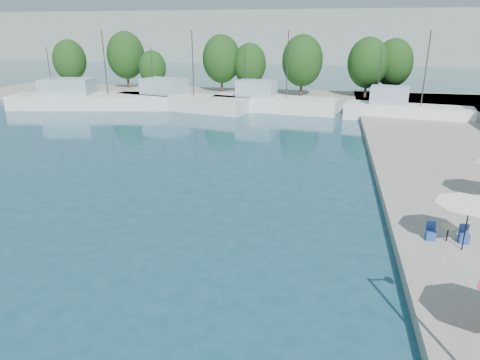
% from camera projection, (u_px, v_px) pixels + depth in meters
% --- Properties ---
extents(quay_far, '(90.00, 16.00, 0.60)m').
position_uv_depth(quay_far, '(259.00, 98.00, 64.05)').
color(quay_far, gray).
rests_on(quay_far, ground).
extents(hill_west, '(180.00, 40.00, 16.00)m').
position_uv_depth(hill_west, '(242.00, 37.00, 151.76)').
color(hill_west, gray).
rests_on(hill_west, ground).
extents(hill_east, '(140.00, 40.00, 12.00)m').
position_uv_depth(hill_east, '(440.00, 42.00, 157.04)').
color(hill_east, gray).
rests_on(hill_east, ground).
extents(trawler_01, '(21.71, 9.55, 10.20)m').
position_uv_depth(trawler_01, '(89.00, 100.00, 57.07)').
color(trawler_01, silver).
rests_on(trawler_01, ground).
extents(trawler_02, '(18.97, 9.11, 10.20)m').
position_uv_depth(trawler_02, '(179.00, 100.00, 56.37)').
color(trawler_02, silver).
rests_on(trawler_02, ground).
extents(trawler_03, '(16.13, 5.94, 10.20)m').
position_uv_depth(trawler_03, '(271.00, 103.00, 54.59)').
color(trawler_03, white).
rests_on(trawler_03, ground).
extents(trawler_04, '(14.16, 5.78, 10.20)m').
position_uv_depth(trawler_04, '(404.00, 111.00, 48.67)').
color(trawler_04, white).
rests_on(trawler_04, ground).
extents(tree_01, '(5.34, 5.34, 7.90)m').
position_uv_depth(tree_01, '(69.00, 60.00, 70.77)').
color(tree_01, '#3F2B19').
rests_on(tree_01, quay_far).
extents(tree_02, '(6.21, 6.21, 9.19)m').
position_uv_depth(tree_02, '(126.00, 55.00, 71.48)').
color(tree_02, '#3F2B19').
rests_on(tree_02, quay_far).
extents(tree_03, '(4.28, 4.28, 6.33)m').
position_uv_depth(tree_03, '(152.00, 68.00, 67.65)').
color(tree_03, '#3F2B19').
rests_on(tree_03, quay_far).
extents(tree_04, '(5.89, 5.89, 8.71)m').
position_uv_depth(tree_04, '(221.00, 59.00, 66.42)').
color(tree_04, '#3F2B19').
rests_on(tree_04, quay_far).
extents(tree_05, '(5.06, 5.06, 7.49)m').
position_uv_depth(tree_05, '(250.00, 64.00, 65.71)').
color(tree_05, '#3F2B19').
rests_on(tree_05, quay_far).
extents(tree_06, '(5.92, 5.92, 8.76)m').
position_uv_depth(tree_06, '(302.00, 61.00, 62.13)').
color(tree_06, '#3F2B19').
rests_on(tree_06, quay_far).
extents(tree_07, '(5.70, 5.70, 8.43)m').
position_uv_depth(tree_07, '(368.00, 63.00, 60.82)').
color(tree_07, '#3F2B19').
rests_on(tree_07, quay_far).
extents(tree_08, '(5.54, 5.54, 8.20)m').
position_uv_depth(tree_08, '(394.00, 63.00, 62.50)').
color(tree_08, '#3F2B19').
rests_on(tree_08, quay_far).
extents(umbrella_white, '(2.86, 2.86, 2.15)m').
position_uv_depth(umbrella_white, '(469.00, 210.00, 18.14)').
color(umbrella_white, black).
rests_on(umbrella_white, quay_right).
extents(cafe_table_02, '(1.82, 0.70, 0.76)m').
position_uv_depth(cafe_table_02, '(447.00, 235.00, 19.44)').
color(cafe_table_02, black).
rests_on(cafe_table_02, quay_right).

